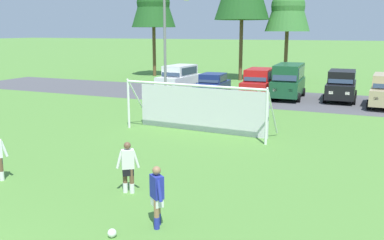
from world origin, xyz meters
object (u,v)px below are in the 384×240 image
at_px(parked_car_slot_center_left, 259,83).
at_px(parked_car_slot_far_left, 179,78).
at_px(soccer_goal, 199,107).
at_px(parked_car_slot_center_right, 341,85).
at_px(player_midfield_center, 128,168).
at_px(player_striker_near, 157,197).
at_px(street_lamp, 167,50).
at_px(parked_car_slot_center, 288,80).
at_px(soccer_ball, 112,233).
at_px(parked_car_slot_left, 212,85).

bearing_deg(parked_car_slot_center_left, parked_car_slot_far_left, 174.89).
xyz_separation_m(soccer_goal, parked_car_slot_far_left, (-6.91, 12.49, -0.18)).
bearing_deg(parked_car_slot_center_left, parked_car_slot_center_right, 10.23).
bearing_deg(player_midfield_center, player_striker_near, -41.64).
bearing_deg(street_lamp, parked_car_slot_center, 38.81).
xyz_separation_m(parked_car_slot_center, parked_car_slot_center_right, (3.70, 0.46, -0.23)).
height_order(parked_car_slot_far_left, parked_car_slot_center, parked_car_slot_center).
xyz_separation_m(parked_car_slot_center_left, street_lamp, (-5.04, -5.14, 2.58)).
xyz_separation_m(player_midfield_center, street_lamp, (-6.11, 15.01, 2.87)).
xyz_separation_m(parked_car_slot_center, street_lamp, (-7.12, -5.72, 2.35)).
distance_m(soccer_ball, player_midfield_center, 2.99).
height_order(soccer_ball, street_lamp, street_lamp).
xyz_separation_m(player_striker_near, parked_car_slot_center, (-0.91, 22.44, 0.52)).
xyz_separation_m(parked_car_slot_far_left, parked_car_slot_center, (8.94, -0.03, 0.23)).
bearing_deg(parked_car_slot_center_left, soccer_goal, -89.75).
xyz_separation_m(parked_car_slot_far_left, parked_car_slot_center_left, (6.86, -0.61, 0.00)).
bearing_deg(parked_car_slot_left, player_midfield_center, -76.90).
height_order(player_striker_near, parked_car_slot_center_left, parked_car_slot_center_left).
bearing_deg(parked_car_slot_center_right, parked_car_slot_far_left, -178.06).
relative_size(player_striker_near, parked_car_slot_far_left, 0.35).
bearing_deg(parked_car_slot_far_left, soccer_ball, -68.77).
relative_size(soccer_goal, parked_car_slot_center_right, 1.62).
xyz_separation_m(parked_car_slot_far_left, street_lamp, (1.82, -5.75, 2.58)).
distance_m(player_midfield_center, street_lamp, 16.46).
xyz_separation_m(player_midfield_center, parked_car_slot_far_left, (-7.93, 20.77, 0.29)).
relative_size(soccer_ball, soccer_goal, 0.03).
relative_size(player_striker_near, player_midfield_center, 1.00).
bearing_deg(parked_car_slot_center, player_midfield_center, -92.78).
relative_size(player_striker_near, street_lamp, 0.23).
relative_size(soccer_goal, player_striker_near, 4.58).
bearing_deg(player_midfield_center, parked_car_slot_center, 87.22).
bearing_deg(soccer_ball, parked_car_slot_left, 104.42).
xyz_separation_m(player_midfield_center, parked_car_slot_center_right, (4.70, 21.19, 0.29)).
height_order(soccer_goal, parked_car_slot_far_left, soccer_goal).
height_order(soccer_ball, parked_car_slot_center, parked_car_slot_center).
bearing_deg(player_midfield_center, parked_car_slot_center_left, 93.05).
bearing_deg(parked_car_slot_center_left, soccer_ball, -84.40).
bearing_deg(soccer_ball, parked_car_slot_center_right, 81.56).
distance_m(parked_car_slot_center_left, street_lamp, 7.64).
xyz_separation_m(player_striker_near, parked_car_slot_center_right, (2.78, 22.90, 0.29)).
height_order(player_midfield_center, parked_car_slot_center_right, parked_car_slot_center_right).
distance_m(parked_car_slot_center_left, parked_car_slot_center, 2.17).
xyz_separation_m(soccer_goal, player_striker_near, (2.94, -9.98, -0.47)).
bearing_deg(street_lamp, player_midfield_center, -67.85).
relative_size(soccer_ball, parked_car_slot_center, 0.05).
relative_size(parked_car_slot_center, parked_car_slot_center_right, 1.05).
bearing_deg(street_lamp, parked_car_slot_center_right, 29.76).
bearing_deg(parked_car_slot_center_right, soccer_ball, -98.44).
height_order(parked_car_slot_center, street_lamp, street_lamp).
bearing_deg(parked_car_slot_left, soccer_goal, -72.64).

